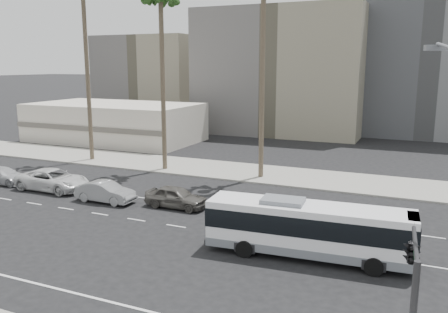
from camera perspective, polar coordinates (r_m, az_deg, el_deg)
The scene contains 14 objects.
ground at distance 27.54m, azimuth 5.15°, elevation -10.29°, with size 700.00×700.00×0.00m, color black.
sidewalk_north at distance 41.85m, azimuth 11.95°, elevation -2.81°, with size 120.00×7.00×0.15m, color gray.
commercial_low at distance 63.52m, azimuth -13.34°, elevation 4.15°, with size 22.00×12.16×5.00m.
midrise_beige_west at distance 72.16m, azimuth 7.69°, elevation 10.36°, with size 24.00×18.00×18.00m, color slate.
midrise_gray_center at distance 76.38m, azimuth 24.26°, elevation 12.54°, with size 20.00×20.00×26.00m, color #4F5053.
midrise_beige_far at distance 87.45m, azimuth -8.20°, elevation 9.52°, with size 18.00×16.00×15.00m, color slate.
civic_tower at distance 276.00m, azimuth 22.42°, elevation 16.51°, with size 42.00×42.00×129.00m.
city_bus at distance 25.08m, azimuth 10.35°, elevation -8.67°, with size 10.95×3.18×3.10m.
car_a at distance 33.37m, azimuth -5.95°, elevation -4.99°, with size 4.59×1.85×1.56m, color #524F49.
car_b at distance 35.63m, azimuth -14.45°, elevation -4.26°, with size 4.65×1.62×1.53m, color gray.
car_c at distance 40.21m, azimuth -20.39°, elevation -2.71°, with size 6.18×2.85×1.72m, color silver.
car_d at distance 44.07m, azimuth -25.71°, elevation -2.14°, with size 4.91×2.00×1.43m, color #B1B1B5.
traffic_signal at distance 15.32m, azimuth 22.22°, elevation -11.28°, with size 2.46×3.26×5.35m.
palm_mid at distance 44.54m, azimuth -7.84°, elevation 18.59°, with size 5.70×5.70×17.59m.
Camera 1 is at (8.00, -24.33, 10.15)m, focal length 36.98 mm.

